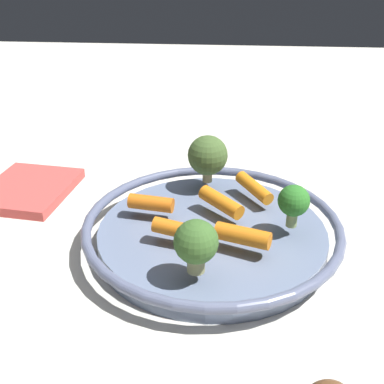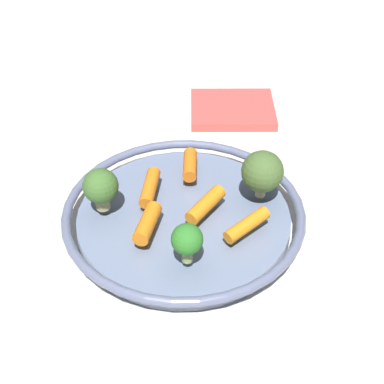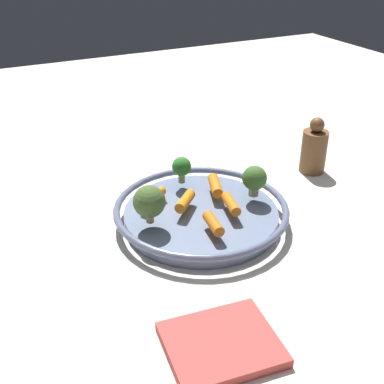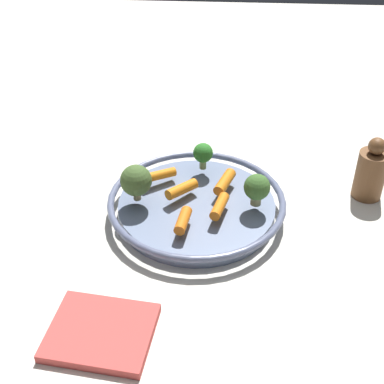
{
  "view_description": "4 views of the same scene",
  "coord_description": "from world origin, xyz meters",
  "px_view_note": "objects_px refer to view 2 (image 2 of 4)",
  "views": [
    {
      "loc": [
        -0.49,
        -0.02,
        0.34
      ],
      "look_at": [
        -0.01,
        0.02,
        0.08
      ],
      "focal_mm": 45.37,
      "sensor_mm": 36.0,
      "label": 1
    },
    {
      "loc": [
        -0.06,
        -0.54,
        0.51
      ],
      "look_at": [
        0.01,
        0.01,
        0.05
      ],
      "focal_mm": 52.98,
      "sensor_mm": 36.0,
      "label": 2
    },
    {
      "loc": [
        0.35,
        0.66,
        0.48
      ],
      "look_at": [
        0.01,
        -0.01,
        0.06
      ],
      "focal_mm": 46.32,
      "sensor_mm": 36.0,
      "label": 3
    },
    {
      "loc": [
        -0.04,
        0.74,
        0.59
      ],
      "look_at": [
        0.01,
        -0.0,
        0.05
      ],
      "focal_mm": 50.26,
      "sensor_mm": 36.0,
      "label": 4
    }
  ],
  "objects_px": {
    "baby_carrot_back": "(147,223)",
    "baby_carrot_right": "(190,165)",
    "serving_bowl": "(184,217)",
    "baby_carrot_near_rim": "(150,187)",
    "broccoli_floret_edge": "(187,240)",
    "baby_carrot_center": "(205,205)",
    "baby_carrot_left": "(247,225)",
    "dish_towel": "(233,109)",
    "broccoli_floret_large": "(262,172)",
    "broccoli_floret_small": "(101,187)"
  },
  "relations": [
    {
      "from": "serving_bowl",
      "to": "baby_carrot_near_rim",
      "type": "distance_m",
      "value": 0.06
    },
    {
      "from": "baby_carrot_center",
      "to": "baby_carrot_left",
      "type": "xyz_separation_m",
      "value": [
        0.04,
        -0.04,
        -0.0
      ]
    },
    {
      "from": "baby_carrot_back",
      "to": "baby_carrot_right",
      "type": "bearing_deg",
      "value": 59.73
    },
    {
      "from": "baby_carrot_near_rim",
      "to": "baby_carrot_right",
      "type": "distance_m",
      "value": 0.07
    },
    {
      "from": "baby_carrot_right",
      "to": "broccoli_floret_large",
      "type": "height_order",
      "value": "broccoli_floret_large"
    },
    {
      "from": "baby_carrot_left",
      "to": "dish_towel",
      "type": "distance_m",
      "value": 0.33
    },
    {
      "from": "baby_carrot_back",
      "to": "baby_carrot_right",
      "type": "distance_m",
      "value": 0.13
    },
    {
      "from": "serving_bowl",
      "to": "broccoli_floret_small",
      "type": "xyz_separation_m",
      "value": [
        -0.1,
        0.01,
        0.05
      ]
    },
    {
      "from": "baby_carrot_back",
      "to": "dish_towel",
      "type": "xyz_separation_m",
      "value": [
        0.16,
        0.31,
        -0.04
      ]
    },
    {
      "from": "serving_bowl",
      "to": "baby_carrot_right",
      "type": "relative_size",
      "value": 5.62
    },
    {
      "from": "baby_carrot_left",
      "to": "dish_towel",
      "type": "relative_size",
      "value": 0.45
    },
    {
      "from": "baby_carrot_back",
      "to": "broccoli_floret_small",
      "type": "bearing_deg",
      "value": 138.72
    },
    {
      "from": "baby_carrot_center",
      "to": "dish_towel",
      "type": "relative_size",
      "value": 0.44
    },
    {
      "from": "baby_carrot_right",
      "to": "broccoli_floret_small",
      "type": "bearing_deg",
      "value": -151.52
    },
    {
      "from": "baby_carrot_left",
      "to": "broccoli_floret_edge",
      "type": "height_order",
      "value": "broccoli_floret_edge"
    },
    {
      "from": "serving_bowl",
      "to": "baby_carrot_left",
      "type": "height_order",
      "value": "baby_carrot_left"
    },
    {
      "from": "baby_carrot_back",
      "to": "baby_carrot_left",
      "type": "distance_m",
      "value": 0.12
    },
    {
      "from": "serving_bowl",
      "to": "baby_carrot_back",
      "type": "relative_size",
      "value": 5.08
    },
    {
      "from": "serving_bowl",
      "to": "baby_carrot_center",
      "type": "bearing_deg",
      "value": -19.5
    },
    {
      "from": "baby_carrot_near_rim",
      "to": "baby_carrot_left",
      "type": "xyz_separation_m",
      "value": [
        0.11,
        -0.09,
        -0.0
      ]
    },
    {
      "from": "serving_bowl",
      "to": "baby_carrot_center",
      "type": "height_order",
      "value": "baby_carrot_center"
    },
    {
      "from": "baby_carrot_center",
      "to": "baby_carrot_back",
      "type": "bearing_deg",
      "value": -160.86
    },
    {
      "from": "baby_carrot_back",
      "to": "baby_carrot_near_rim",
      "type": "bearing_deg",
      "value": 83.98
    },
    {
      "from": "broccoli_floret_large",
      "to": "baby_carrot_right",
      "type": "bearing_deg",
      "value": 142.56
    },
    {
      "from": "serving_bowl",
      "to": "baby_carrot_near_rim",
      "type": "relative_size",
      "value": 4.95
    },
    {
      "from": "baby_carrot_back",
      "to": "dish_towel",
      "type": "bearing_deg",
      "value": 62.51
    },
    {
      "from": "baby_carrot_left",
      "to": "dish_towel",
      "type": "height_order",
      "value": "baby_carrot_left"
    },
    {
      "from": "baby_carrot_near_rim",
      "to": "baby_carrot_center",
      "type": "bearing_deg",
      "value": -32.99
    },
    {
      "from": "baby_carrot_left",
      "to": "broccoli_floret_small",
      "type": "relative_size",
      "value": 1.11
    },
    {
      "from": "baby_carrot_center",
      "to": "dish_towel",
      "type": "distance_m",
      "value": 0.3
    },
    {
      "from": "serving_bowl",
      "to": "baby_carrot_right",
      "type": "bearing_deg",
      "value": 77.2
    },
    {
      "from": "serving_bowl",
      "to": "dish_towel",
      "type": "bearing_deg",
      "value": 67.53
    },
    {
      "from": "broccoli_floret_edge",
      "to": "baby_carrot_center",
      "type": "bearing_deg",
      "value": 68.43
    },
    {
      "from": "serving_bowl",
      "to": "baby_carrot_back",
      "type": "distance_m",
      "value": 0.07
    },
    {
      "from": "broccoli_floret_edge",
      "to": "broccoli_floret_large",
      "type": "height_order",
      "value": "broccoli_floret_large"
    },
    {
      "from": "broccoli_floret_edge",
      "to": "broccoli_floret_small",
      "type": "height_order",
      "value": "broccoli_floret_small"
    },
    {
      "from": "baby_carrot_center",
      "to": "broccoli_floret_edge",
      "type": "height_order",
      "value": "broccoli_floret_edge"
    },
    {
      "from": "baby_carrot_right",
      "to": "broccoli_floret_edge",
      "type": "bearing_deg",
      "value": -97.92
    },
    {
      "from": "baby_carrot_right",
      "to": "broccoli_floret_large",
      "type": "relative_size",
      "value": 0.84
    },
    {
      "from": "baby_carrot_near_rim",
      "to": "broccoli_floret_small",
      "type": "xyz_separation_m",
      "value": [
        -0.06,
        -0.02,
        0.02
      ]
    },
    {
      "from": "serving_bowl",
      "to": "baby_carrot_near_rim",
      "type": "xyz_separation_m",
      "value": [
        -0.04,
        0.03,
        0.03
      ]
    },
    {
      "from": "baby_carrot_center",
      "to": "baby_carrot_left",
      "type": "height_order",
      "value": "baby_carrot_center"
    },
    {
      "from": "dish_towel",
      "to": "baby_carrot_left",
      "type": "bearing_deg",
      "value": -97.46
    },
    {
      "from": "serving_bowl",
      "to": "broccoli_floret_edge",
      "type": "distance_m",
      "value": 0.1
    },
    {
      "from": "baby_carrot_near_rim",
      "to": "broccoli_floret_small",
      "type": "distance_m",
      "value": 0.07
    },
    {
      "from": "baby_carrot_back",
      "to": "baby_carrot_left",
      "type": "bearing_deg",
      "value": -7.64
    },
    {
      "from": "serving_bowl",
      "to": "dish_towel",
      "type": "distance_m",
      "value": 0.3
    },
    {
      "from": "serving_bowl",
      "to": "broccoli_floret_edge",
      "type": "relative_size",
      "value": 6.01
    },
    {
      "from": "baby_carrot_center",
      "to": "baby_carrot_left",
      "type": "bearing_deg",
      "value": -43.14
    },
    {
      "from": "baby_carrot_right",
      "to": "broccoli_floret_edge",
      "type": "xyz_separation_m",
      "value": [
        -0.02,
        -0.17,
        0.02
      ]
    }
  ]
}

